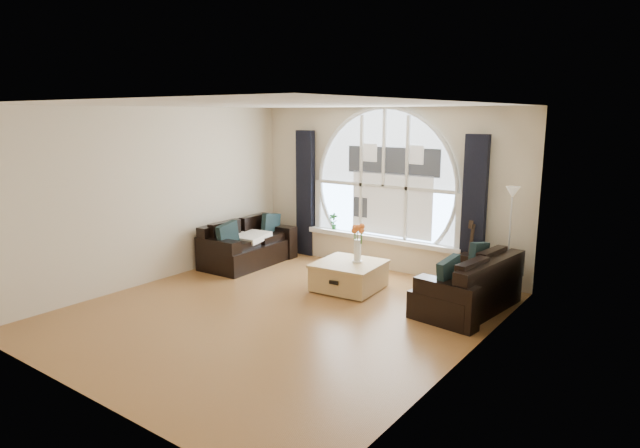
{
  "coord_description": "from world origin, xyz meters",
  "views": [
    {
      "loc": [
        4.47,
        -5.2,
        2.58
      ],
      "look_at": [
        0.0,
        0.9,
        1.05
      ],
      "focal_mm": 30.46,
      "sensor_mm": 36.0,
      "label": 1
    }
  ],
  "objects_px": {
    "sofa_right": "(467,281)",
    "floor_lamp": "(509,243)",
    "guitar": "(472,254)",
    "potted_plant": "(333,221)",
    "vase_flowers": "(358,237)",
    "coffee_chest": "(349,275)",
    "sofa_left": "(249,242)"
  },
  "relations": [
    {
      "from": "sofa_right",
      "to": "floor_lamp",
      "type": "xyz_separation_m",
      "value": [
        0.27,
        0.84,
        0.4
      ]
    },
    {
      "from": "sofa_right",
      "to": "floor_lamp",
      "type": "distance_m",
      "value": 0.96
    },
    {
      "from": "guitar",
      "to": "potted_plant",
      "type": "distance_m",
      "value": 2.65
    },
    {
      "from": "guitar",
      "to": "floor_lamp",
      "type": "bearing_deg",
      "value": -7.4
    },
    {
      "from": "vase_flowers",
      "to": "floor_lamp",
      "type": "bearing_deg",
      "value": 27.07
    },
    {
      "from": "sofa_right",
      "to": "potted_plant",
      "type": "height_order",
      "value": "potted_plant"
    },
    {
      "from": "coffee_chest",
      "to": "guitar",
      "type": "xyz_separation_m",
      "value": [
        1.45,
        1.13,
        0.3
      ]
    },
    {
      "from": "sofa_right",
      "to": "coffee_chest",
      "type": "height_order",
      "value": "sofa_right"
    },
    {
      "from": "coffee_chest",
      "to": "sofa_left",
      "type": "bearing_deg",
      "value": 171.16
    },
    {
      "from": "sofa_left",
      "to": "guitar",
      "type": "relative_size",
      "value": 1.58
    },
    {
      "from": "coffee_chest",
      "to": "potted_plant",
      "type": "relative_size",
      "value": 3.17
    },
    {
      "from": "floor_lamp",
      "to": "sofa_right",
      "type": "bearing_deg",
      "value": -107.73
    },
    {
      "from": "sofa_right",
      "to": "floor_lamp",
      "type": "height_order",
      "value": "floor_lamp"
    },
    {
      "from": "floor_lamp",
      "to": "guitar",
      "type": "bearing_deg",
      "value": 172.25
    },
    {
      "from": "sofa_left",
      "to": "potted_plant",
      "type": "distance_m",
      "value": 1.56
    },
    {
      "from": "vase_flowers",
      "to": "floor_lamp",
      "type": "distance_m",
      "value": 2.15
    },
    {
      "from": "sofa_right",
      "to": "vase_flowers",
      "type": "relative_size",
      "value": 2.34
    },
    {
      "from": "sofa_left",
      "to": "vase_flowers",
      "type": "xyz_separation_m",
      "value": [
        2.29,
        -0.07,
        0.41
      ]
    },
    {
      "from": "coffee_chest",
      "to": "guitar",
      "type": "relative_size",
      "value": 0.88
    },
    {
      "from": "coffee_chest",
      "to": "floor_lamp",
      "type": "bearing_deg",
      "value": 22.74
    },
    {
      "from": "potted_plant",
      "to": "guitar",
      "type": "bearing_deg",
      "value": -3.64
    },
    {
      "from": "sofa_right",
      "to": "potted_plant",
      "type": "xyz_separation_m",
      "value": [
        -2.93,
        1.08,
        0.3
      ]
    },
    {
      "from": "guitar",
      "to": "potted_plant",
      "type": "height_order",
      "value": "guitar"
    },
    {
      "from": "vase_flowers",
      "to": "potted_plant",
      "type": "distance_m",
      "value": 1.78
    },
    {
      "from": "sofa_right",
      "to": "potted_plant",
      "type": "relative_size",
      "value": 5.56
    },
    {
      "from": "vase_flowers",
      "to": "floor_lamp",
      "type": "relative_size",
      "value": 0.44
    },
    {
      "from": "sofa_left",
      "to": "coffee_chest",
      "type": "height_order",
      "value": "sofa_left"
    },
    {
      "from": "sofa_right",
      "to": "coffee_chest",
      "type": "distance_m",
      "value": 1.76
    },
    {
      "from": "sofa_right",
      "to": "floor_lamp",
      "type": "relative_size",
      "value": 1.02
    },
    {
      "from": "sofa_left",
      "to": "vase_flowers",
      "type": "distance_m",
      "value": 2.33
    },
    {
      "from": "coffee_chest",
      "to": "potted_plant",
      "type": "xyz_separation_m",
      "value": [
        -1.19,
        1.3,
        0.47
      ]
    },
    {
      "from": "vase_flowers",
      "to": "guitar",
      "type": "distance_m",
      "value": 1.74
    }
  ]
}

